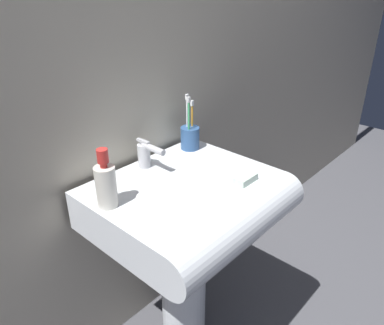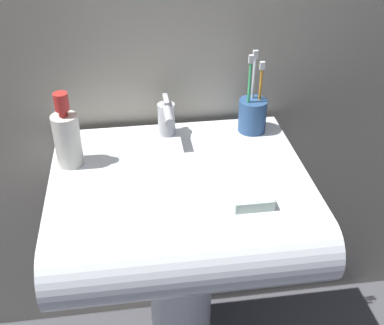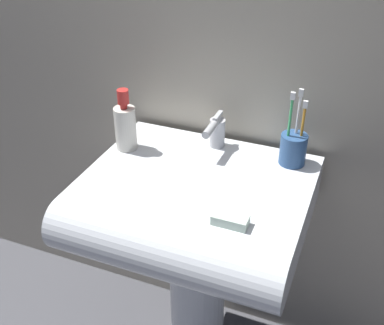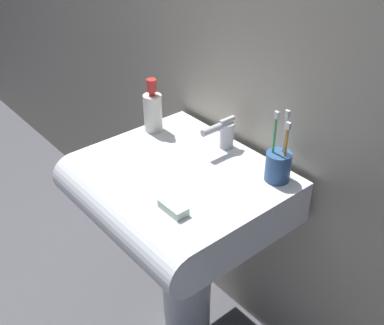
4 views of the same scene
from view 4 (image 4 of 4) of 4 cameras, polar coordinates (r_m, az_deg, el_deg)
sink_pedestal at (r=1.70m, az=-0.64°, el=-13.11°), size 0.17×0.17×0.61m
sink_basin at (r=1.43m, az=-2.34°, el=-3.61°), size 0.59×0.52×0.14m
faucet at (r=1.49m, az=3.84°, el=3.48°), size 0.04×0.13×0.10m
toothbrush_cup at (r=1.36m, az=10.16°, el=-0.29°), size 0.07×0.07×0.21m
soap_bottle at (r=1.58m, az=-4.67°, el=6.16°), size 0.06×0.06×0.18m
bar_soap at (r=1.24m, az=-2.24°, el=-5.36°), size 0.08×0.04×0.02m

